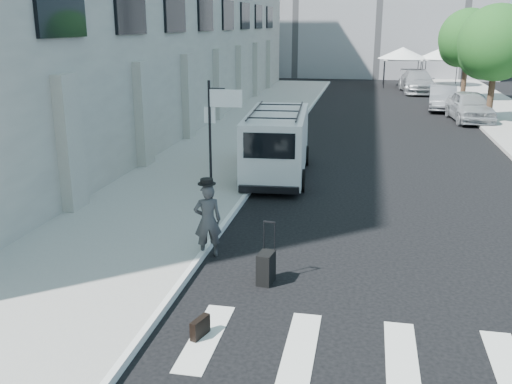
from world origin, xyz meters
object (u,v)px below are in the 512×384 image
at_px(briefcase, 200,328).
at_px(parked_car_b, 443,98).
at_px(cargo_van, 277,143).
at_px(businessman, 208,221).
at_px(suitcase, 266,268).
at_px(parked_car_a, 470,106).
at_px(parked_car_c, 417,82).

relative_size(briefcase, parked_car_b, 0.10).
height_order(cargo_van, parked_car_b, cargo_van).
distance_m(businessman, suitcase, 1.96).
xyz_separation_m(parked_car_a, parked_car_c, (-1.80, 13.00, 0.01)).
distance_m(cargo_van, parked_car_c, 26.97).
bearing_deg(briefcase, parked_car_c, 98.40).
bearing_deg(briefcase, suitcase, 90.19).
relative_size(briefcase, cargo_van, 0.07).
relative_size(parked_car_a, parked_car_c, 0.84).
relative_size(suitcase, parked_car_c, 0.22).
distance_m(briefcase, parked_car_a, 25.18).
relative_size(cargo_van, parked_car_c, 1.05).
relative_size(suitcase, parked_car_b, 0.29).
height_order(parked_car_b, parked_car_c, parked_car_c).
distance_m(businessman, briefcase, 3.54).
distance_m(parked_car_a, parked_car_b, 4.21).
bearing_deg(parked_car_a, businessman, -117.13).
relative_size(businessman, parked_car_a, 0.35).
xyz_separation_m(cargo_van, parked_car_a, (8.31, 13.17, -0.33)).
distance_m(businessman, parked_car_b, 25.82).
distance_m(briefcase, parked_car_b, 28.86).
bearing_deg(parked_car_c, parked_car_a, -86.52).
bearing_deg(cargo_van, businessman, -97.15).
bearing_deg(cargo_van, parked_car_b, 62.73).
height_order(suitcase, parked_car_c, parked_car_c).
distance_m(parked_car_a, parked_car_c, 13.13).
relative_size(parked_car_a, parked_car_b, 1.09).
xyz_separation_m(businessman, parked_car_b, (7.76, 24.62, -0.12)).
xyz_separation_m(briefcase, parked_car_a, (7.89, 23.90, 0.64)).
bearing_deg(briefcase, businessman, 121.22).
relative_size(briefcase, parked_car_c, 0.08).
distance_m(briefcase, suitcase, 2.37).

